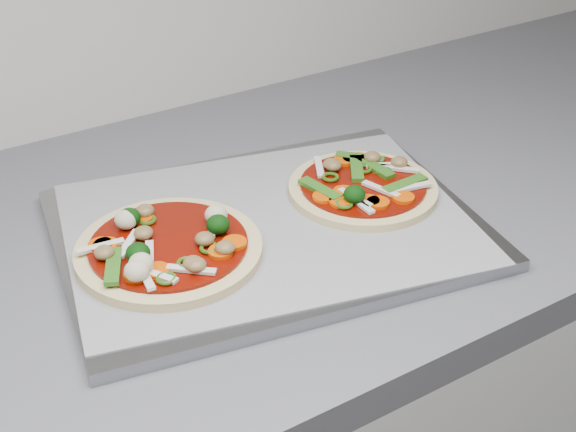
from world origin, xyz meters
TOP-DOWN VIEW (x-y plane):
  - base_cabinet at (0.00, 1.30)m, footprint 3.60×0.60m
  - countertop at (0.00, 1.30)m, footprint 3.60×0.60m
  - baking_tray at (-0.36, 1.25)m, footprint 0.49×0.40m
  - parchment at (-0.36, 1.25)m, footprint 0.48×0.39m
  - pizza_left at (-0.48, 1.25)m, footprint 0.26×0.26m
  - pizza_right at (-0.24, 1.25)m, footprint 0.20×0.20m

SIDE VIEW (x-z plane):
  - base_cabinet at x=0.00m, z-range 0.00..0.86m
  - countertop at x=0.00m, z-range 0.86..0.90m
  - baking_tray at x=-0.36m, z-range 0.90..0.91m
  - parchment at x=-0.36m, z-range 0.91..0.92m
  - pizza_right at x=-0.24m, z-range 0.91..0.94m
  - pizza_left at x=-0.48m, z-range 0.91..0.94m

